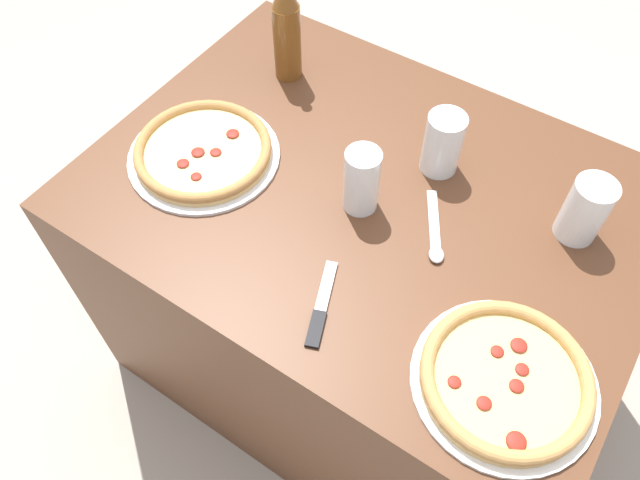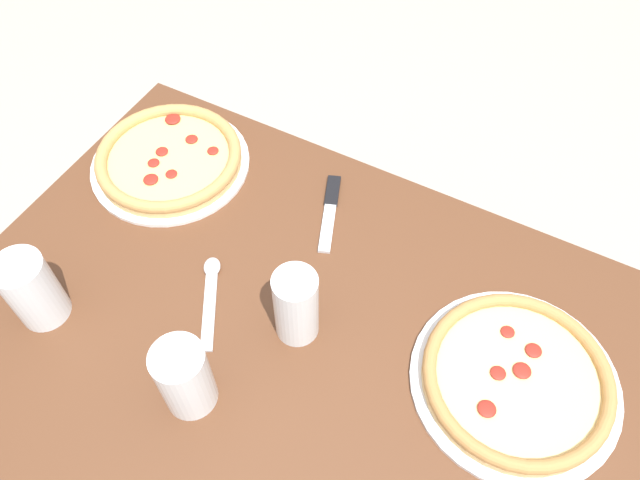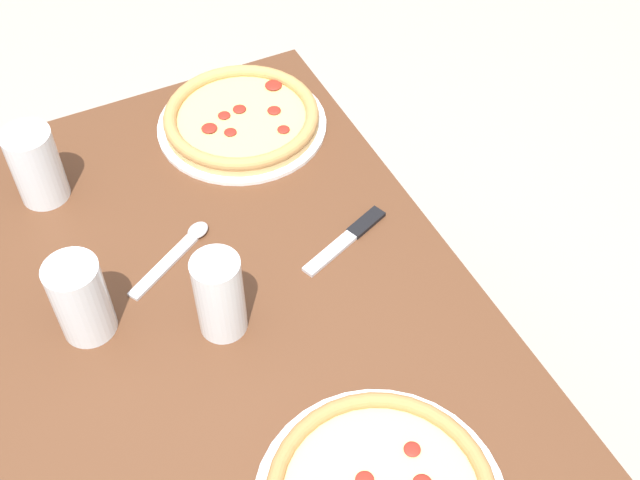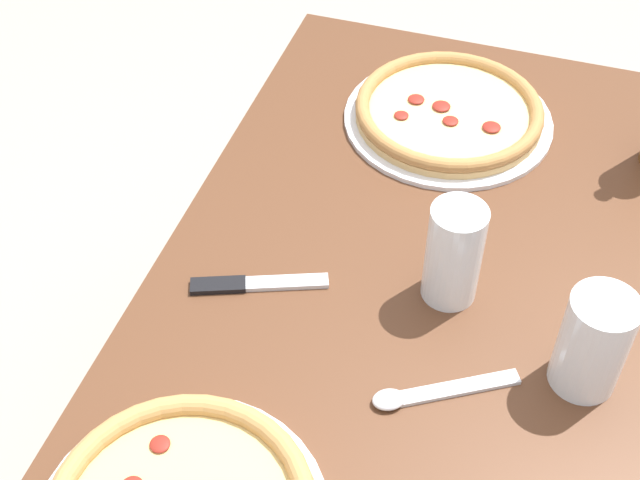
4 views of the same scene
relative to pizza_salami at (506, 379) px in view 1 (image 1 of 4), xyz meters
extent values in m
plane|color=#A89E8E|center=(0.40, -0.24, -0.79)|extent=(8.00, 8.00, 0.00)
cube|color=#56331E|center=(0.40, -0.24, -0.41)|extent=(1.16, 0.85, 0.77)
cylinder|color=white|center=(0.00, 0.00, -0.02)|extent=(0.32, 0.32, 0.01)
cylinder|color=tan|center=(0.00, 0.00, -0.01)|extent=(0.29, 0.29, 0.01)
cylinder|color=#E5C170|center=(0.00, 0.00, 0.00)|extent=(0.25, 0.25, 0.00)
torus|color=tan|center=(0.00, 0.00, 0.01)|extent=(0.29, 0.29, 0.02)
ellipsoid|color=maroon|center=(-0.02, 0.00, 0.01)|extent=(0.03, 0.03, 0.01)
ellipsoid|color=maroon|center=(-0.02, -0.03, 0.01)|extent=(0.02, 0.02, 0.01)
ellipsoid|color=maroon|center=(0.03, -0.04, 0.01)|extent=(0.02, 0.02, 0.01)
ellipsoid|color=maroon|center=(-0.06, 0.09, 0.01)|extent=(0.03, 0.03, 0.01)
ellipsoid|color=maroon|center=(0.01, -0.07, 0.01)|extent=(0.03, 0.03, 0.01)
ellipsoid|color=maroon|center=(0.01, 0.06, 0.01)|extent=(0.03, 0.03, 0.01)
ellipsoid|color=maroon|center=(0.07, 0.05, 0.01)|extent=(0.02, 0.02, 0.01)
cylinder|color=silver|center=(0.75, -0.12, -0.02)|extent=(0.33, 0.33, 0.01)
cylinder|color=tan|center=(0.75, -0.12, -0.01)|extent=(0.29, 0.29, 0.01)
cylinder|color=#EACC7F|center=(0.75, -0.12, 0.00)|extent=(0.26, 0.26, 0.00)
torus|color=#AD7A42|center=(0.75, -0.12, 0.01)|extent=(0.30, 0.30, 0.02)
ellipsoid|color=maroon|center=(0.76, -0.11, 0.01)|extent=(0.03, 0.03, 0.01)
ellipsoid|color=maroon|center=(0.72, -0.13, 0.01)|extent=(0.02, 0.02, 0.01)
ellipsoid|color=maroon|center=(0.76, -0.07, 0.01)|extent=(0.03, 0.03, 0.01)
ellipsoid|color=maroon|center=(0.73, -0.19, 0.01)|extent=(0.03, 0.03, 0.01)
ellipsoid|color=maroon|center=(0.72, -0.06, 0.01)|extent=(0.02, 0.02, 0.01)
cylinder|color=white|center=(0.01, -0.37, 0.05)|extent=(0.08, 0.08, 0.14)
cylinder|color=beige|center=(0.01, -0.37, 0.02)|extent=(0.07, 0.07, 0.07)
cylinder|color=white|center=(0.32, -0.38, 0.05)|extent=(0.08, 0.08, 0.14)
cylinder|color=black|center=(0.32, -0.38, 0.03)|extent=(0.07, 0.07, 0.09)
cylinder|color=white|center=(0.41, -0.20, 0.05)|extent=(0.07, 0.07, 0.15)
cylinder|color=#935123|center=(0.41, -0.20, 0.02)|extent=(0.06, 0.06, 0.07)
cylinder|color=brown|center=(0.76, -0.45, 0.07)|extent=(0.06, 0.06, 0.18)
cube|color=black|center=(0.32, 0.09, -0.02)|extent=(0.05, 0.08, 0.01)
cube|color=silver|center=(0.35, 0.01, -0.02)|extent=(0.06, 0.11, 0.01)
cube|color=silver|center=(0.26, -0.24, -0.02)|extent=(0.09, 0.14, 0.01)
ellipsoid|color=silver|center=(0.21, -0.17, -0.01)|extent=(0.05, 0.05, 0.01)
camera|label=1|loc=(0.03, 0.51, 0.98)|focal=35.00mm
camera|label=2|loc=(0.67, -0.61, 0.91)|focal=35.00mm
camera|label=3|loc=(1.09, -0.37, 0.98)|focal=45.00mm
camera|label=4|loc=(-0.37, -0.27, 0.87)|focal=50.00mm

